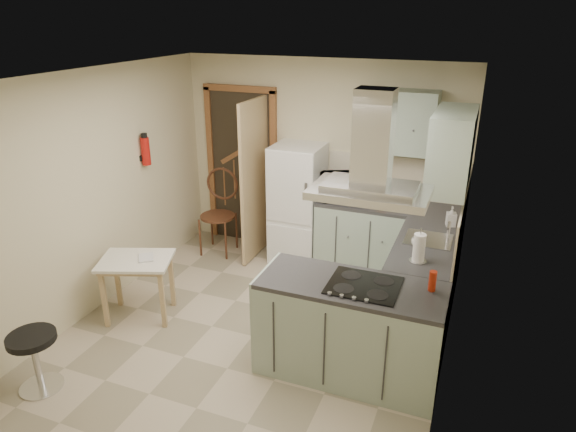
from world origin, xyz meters
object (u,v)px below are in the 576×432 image
at_px(peninsula, 350,329).
at_px(drop_leaf_table, 139,288).
at_px(extractor_hood, 370,192).
at_px(fridge, 298,204).
at_px(bentwood_chair, 218,216).
at_px(stool, 36,361).
at_px(microwave, 343,187).

distance_m(peninsula, drop_leaf_table, 2.28).
bearing_deg(extractor_hood, drop_leaf_table, 177.78).
bearing_deg(fridge, bentwood_chair, -168.19).
height_order(fridge, extractor_hood, extractor_hood).
height_order(peninsula, stool, peninsula).
xyz_separation_m(bentwood_chair, stool, (-0.14, -2.92, -0.24)).
bearing_deg(stool, peninsula, 25.74).
bearing_deg(fridge, stool, -110.51).
height_order(extractor_hood, microwave, extractor_hood).
distance_m(peninsula, microwave, 2.16).
distance_m(extractor_hood, stool, 3.11).
height_order(peninsula, microwave, microwave).
xyz_separation_m(fridge, drop_leaf_table, (-1.05, -1.89, -0.42)).
distance_m(fridge, extractor_hood, 2.57).
xyz_separation_m(fridge, bentwood_chair, (-1.03, -0.22, -0.24)).
bearing_deg(drop_leaf_table, peninsula, -22.95).
distance_m(stool, microwave, 3.67).
height_order(drop_leaf_table, stool, drop_leaf_table).
distance_m(fridge, microwave, 0.65).
distance_m(peninsula, stool, 2.67).
distance_m(bentwood_chair, stool, 2.93).
bearing_deg(extractor_hood, stool, -155.17).
relative_size(extractor_hood, stool, 1.69).
relative_size(peninsula, microwave, 2.83).
bearing_deg(drop_leaf_table, bentwood_chair, 68.75).
bearing_deg(bentwood_chair, microwave, 2.54).
height_order(peninsula, extractor_hood, extractor_hood).
distance_m(peninsula, extractor_hood, 1.27).
xyz_separation_m(extractor_hood, bentwood_chair, (-2.36, 1.76, -1.21)).
relative_size(stool, microwave, 0.97).
distance_m(drop_leaf_table, stool, 1.26).
distance_m(extractor_hood, microwave, 2.21).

